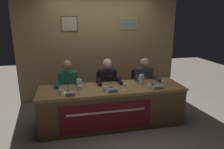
# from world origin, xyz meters

# --- Properties ---
(ground_plane) EXTENTS (12.00, 12.00, 0.00)m
(ground_plane) POSITION_xyz_m (0.00, 0.00, 0.00)
(ground_plane) COLOR gray
(wall_back_panelled) EXTENTS (3.93, 0.14, 2.60)m
(wall_back_panelled) POSITION_xyz_m (-0.00, 1.45, 1.30)
(wall_back_panelled) COLOR #937047
(wall_back_panelled) RESTS_ON ground_plane
(conference_table) EXTENTS (2.73, 0.80, 0.75)m
(conference_table) POSITION_xyz_m (-0.00, -0.11, 0.51)
(conference_table) COLOR olive
(conference_table) RESTS_ON ground_plane
(chair_left) EXTENTS (0.44, 0.45, 0.89)m
(chair_left) POSITION_xyz_m (-0.81, 0.58, 0.43)
(chair_left) COLOR black
(chair_left) RESTS_ON ground_plane
(panelist_left) EXTENTS (0.51, 0.48, 1.22)m
(panelist_left) POSITION_xyz_m (-0.81, 0.39, 0.71)
(panelist_left) COLOR black
(panelist_left) RESTS_ON ground_plane
(nameplate_left) EXTENTS (0.17, 0.06, 0.08)m
(nameplate_left) POSITION_xyz_m (-0.78, -0.30, 0.79)
(nameplate_left) COLOR white
(nameplate_left) RESTS_ON conference_table
(juice_glass_left) EXTENTS (0.06, 0.06, 0.12)m
(juice_glass_left) POSITION_xyz_m (-0.60, -0.14, 0.84)
(juice_glass_left) COLOR white
(juice_glass_left) RESTS_ON conference_table
(water_cup_left) EXTENTS (0.06, 0.06, 0.08)m
(water_cup_left) POSITION_xyz_m (-0.94, -0.17, 0.79)
(water_cup_left) COLOR silver
(water_cup_left) RESTS_ON conference_table
(microphone_left) EXTENTS (0.06, 0.17, 0.22)m
(microphone_left) POSITION_xyz_m (-0.81, -0.03, 0.83)
(microphone_left) COLOR black
(microphone_left) RESTS_ON conference_table
(chair_center) EXTENTS (0.44, 0.45, 0.89)m
(chair_center) POSITION_xyz_m (0.00, 0.58, 0.43)
(chair_center) COLOR black
(chair_center) RESTS_ON ground_plane
(panelist_center) EXTENTS (0.51, 0.48, 1.22)m
(panelist_center) POSITION_xyz_m (0.00, 0.39, 0.71)
(panelist_center) COLOR black
(panelist_center) RESTS_ON ground_plane
(nameplate_center) EXTENTS (0.18, 0.06, 0.08)m
(nameplate_center) POSITION_xyz_m (-0.04, -0.28, 0.79)
(nameplate_center) COLOR white
(nameplate_center) RESTS_ON conference_table
(juice_glass_center) EXTENTS (0.06, 0.06, 0.12)m
(juice_glass_center) POSITION_xyz_m (0.20, -0.21, 0.84)
(juice_glass_center) COLOR white
(juice_glass_center) RESTS_ON conference_table
(water_cup_center) EXTENTS (0.06, 0.06, 0.08)m
(water_cup_center) POSITION_xyz_m (-0.18, -0.18, 0.79)
(water_cup_center) COLOR silver
(water_cup_center) RESTS_ON conference_table
(microphone_center) EXTENTS (0.06, 0.17, 0.22)m
(microphone_center) POSITION_xyz_m (-0.02, -0.01, 0.83)
(microphone_center) COLOR black
(microphone_center) RESTS_ON conference_table
(chair_right) EXTENTS (0.44, 0.45, 0.89)m
(chair_right) POSITION_xyz_m (0.81, 0.58, 0.43)
(chair_right) COLOR black
(chair_right) RESTS_ON ground_plane
(panelist_right) EXTENTS (0.51, 0.48, 1.22)m
(panelist_right) POSITION_xyz_m (0.81, 0.39, 0.71)
(panelist_right) COLOR black
(panelist_right) RESTS_ON ground_plane
(nameplate_right) EXTENTS (0.19, 0.06, 0.08)m
(nameplate_right) POSITION_xyz_m (0.82, -0.29, 0.79)
(nameplate_right) COLOR white
(nameplate_right) RESTS_ON conference_table
(juice_glass_right) EXTENTS (0.06, 0.06, 0.12)m
(juice_glass_right) POSITION_xyz_m (0.95, -0.18, 0.84)
(juice_glass_right) COLOR white
(juice_glass_right) RESTS_ON conference_table
(water_cup_right) EXTENTS (0.06, 0.06, 0.08)m
(water_cup_right) POSITION_xyz_m (0.66, -0.22, 0.79)
(water_cup_right) COLOR silver
(water_cup_right) RESTS_ON conference_table
(microphone_right) EXTENTS (0.06, 0.17, 0.22)m
(microphone_right) POSITION_xyz_m (0.83, -0.01, 0.83)
(microphone_right) COLOR black
(microphone_right) RESTS_ON conference_table
(water_pitcher_left_side) EXTENTS (0.15, 0.10, 0.21)m
(water_pitcher_left_side) POSITION_xyz_m (-0.61, 0.03, 0.85)
(water_pitcher_left_side) COLOR silver
(water_pitcher_left_side) RESTS_ON conference_table
(water_pitcher_right_side) EXTENTS (0.15, 0.10, 0.21)m
(water_pitcher_right_side) POSITION_xyz_m (0.62, 0.08, 0.85)
(water_pitcher_right_side) COLOR silver
(water_pitcher_right_side) RESTS_ON conference_table
(document_stack_left) EXTENTS (0.22, 0.16, 0.01)m
(document_stack_left) POSITION_xyz_m (-0.79, -0.13, 0.76)
(document_stack_left) COLOR white
(document_stack_left) RESTS_ON conference_table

